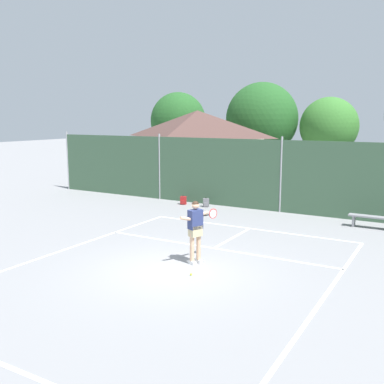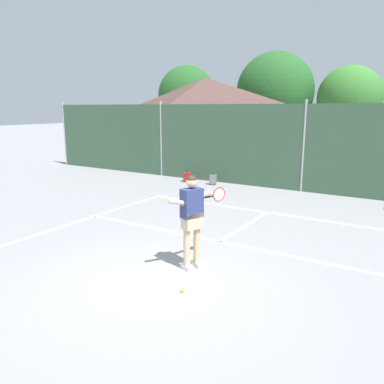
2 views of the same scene
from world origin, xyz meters
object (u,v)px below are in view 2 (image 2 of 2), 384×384
object	(u,v)px
tennis_ball	(183,290)
backpack_red	(187,177)
backpack_grey	(213,180)
tennis_player	(192,213)

from	to	relation	value
tennis_ball	backpack_red	bearing A→B (deg)	122.23
backpack_grey	tennis_player	bearing A→B (deg)	-64.00
tennis_ball	backpack_grey	size ratio (longest dim) A/B	0.14
backpack_red	backpack_grey	distance (m)	1.25
tennis_player	tennis_ball	distance (m)	1.49
tennis_ball	backpack_red	distance (m)	9.93
tennis_ball	backpack_red	xyz separation A→B (m)	(-5.29, 8.40, 0.16)
backpack_grey	tennis_ball	bearing A→B (deg)	-64.37
tennis_ball	tennis_player	bearing A→B (deg)	112.68
tennis_player	tennis_ball	size ratio (longest dim) A/B	28.10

